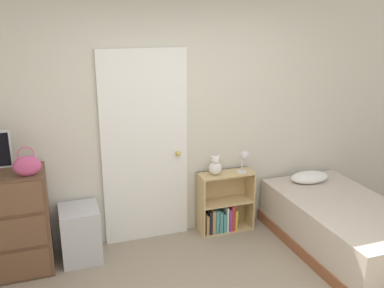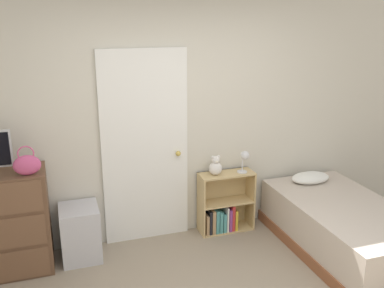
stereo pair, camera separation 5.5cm
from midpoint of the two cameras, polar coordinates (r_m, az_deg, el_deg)
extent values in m
cube|color=beige|center=(4.54, -2.46, 2.93)|extent=(10.00, 0.06, 2.55)
cube|color=white|center=(4.49, -5.91, -0.58)|extent=(0.91, 0.04, 2.06)
sphere|color=gold|center=(4.55, -1.50, -1.28)|extent=(0.06, 0.06, 0.06)
cube|color=brown|center=(4.37, -23.83, -14.93)|extent=(0.85, 0.01, 0.30)
ellipsoid|color=#C64C7F|center=(4.04, -20.77, -2.65)|extent=(0.24, 0.11, 0.18)
torus|color=#C64C7F|center=(4.00, -20.93, -1.21)|extent=(0.14, 0.01, 0.14)
cube|color=silver|center=(4.50, -14.33, -11.39)|extent=(0.38, 0.41, 0.55)
cube|color=tan|center=(4.78, 1.54, -8.19)|extent=(0.02, 0.25, 0.69)
cube|color=tan|center=(4.99, 8.08, -7.19)|extent=(0.02, 0.25, 0.69)
cube|color=tan|center=(5.03, 4.79, -11.17)|extent=(0.58, 0.25, 0.02)
cube|color=tan|center=(4.88, 4.89, -7.69)|extent=(0.58, 0.25, 0.02)
cube|color=tan|center=(4.75, 4.99, -4.00)|extent=(0.58, 0.25, 0.02)
cube|color=tan|center=(4.98, 4.35, -7.15)|extent=(0.62, 0.01, 0.69)
cube|color=tan|center=(4.86, 2.18, -10.52)|extent=(0.03, 0.17, 0.23)
cube|color=black|center=(4.87, 2.53, -10.19)|extent=(0.03, 0.18, 0.27)
cube|color=tan|center=(4.88, 2.95, -10.10)|extent=(0.04, 0.19, 0.27)
cube|color=teal|center=(4.89, 3.46, -10.07)|extent=(0.04, 0.17, 0.27)
cube|color=teal|center=(4.91, 3.97, -10.14)|extent=(0.04, 0.16, 0.25)
cube|color=teal|center=(4.92, 4.49, -10.28)|extent=(0.04, 0.14, 0.21)
cube|color=white|center=(4.94, 4.76, -9.71)|extent=(0.02, 0.19, 0.29)
cube|color=#8C3F8C|center=(4.96, 5.11, -9.80)|extent=(0.03, 0.20, 0.26)
cube|color=red|center=(4.95, 5.57, -9.60)|extent=(0.03, 0.16, 0.30)
cube|color=gold|center=(4.98, 5.90, -9.81)|extent=(0.03, 0.18, 0.24)
sphere|color=silver|center=(4.67, 3.48, -3.27)|extent=(0.15, 0.15, 0.15)
sphere|color=silver|center=(4.64, 3.50, -2.16)|extent=(0.09, 0.09, 0.09)
sphere|color=silver|center=(4.61, 3.67, -2.38)|extent=(0.03, 0.03, 0.03)
sphere|color=silver|center=(4.62, 3.12, -1.80)|extent=(0.04, 0.04, 0.04)
sphere|color=silver|center=(4.64, 3.89, -1.72)|extent=(0.04, 0.04, 0.04)
cylinder|color=silver|center=(4.79, 7.01, -3.69)|extent=(0.11, 0.11, 0.01)
cylinder|color=silver|center=(4.76, 7.05, -2.73)|extent=(0.01, 0.01, 0.16)
sphere|color=silver|center=(4.72, 7.39, -1.51)|extent=(0.10, 0.10, 0.10)
cube|color=brown|center=(4.87, 19.71, -12.53)|extent=(1.02, 1.84, 0.12)
cube|color=beige|center=(4.75, 20.02, -9.81)|extent=(0.99, 1.79, 0.39)
ellipsoid|color=white|center=(5.14, 15.80, -4.36)|extent=(0.46, 0.28, 0.12)
camera|label=1|loc=(0.03, -89.64, 0.11)|focal=40.00mm
camera|label=2|loc=(0.03, 90.36, -0.11)|focal=40.00mm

